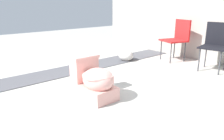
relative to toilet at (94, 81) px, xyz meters
name	(u,v)px	position (x,y,z in m)	size (l,w,h in m)	color
ground_plane	(90,102)	(0.09, -0.14, -0.22)	(14.00, 14.00, 0.00)	#A8A59E
gravel_strip	(71,70)	(-1.21, 0.36, -0.21)	(0.56, 8.00, 0.01)	#4C4C51
toilet	(94,81)	(0.00, 0.00, 0.00)	(0.63, 0.39, 0.52)	#E09E93
folding_chair_left	(178,36)	(-0.42, 2.43, 0.29)	(0.56, 0.56, 0.83)	red
folding_chair_middle	(216,41)	(0.41, 2.35, 0.29)	(0.51, 0.51, 0.83)	black
boulder_near	(126,55)	(-1.07, 1.59, -0.11)	(0.31, 0.30, 0.22)	#B7B2AD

